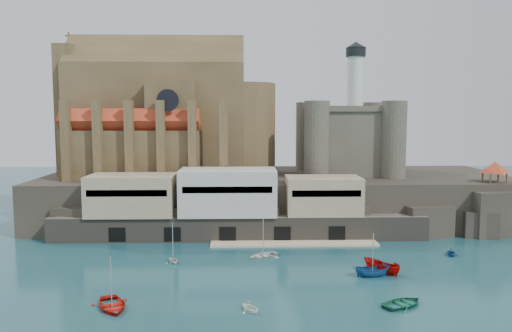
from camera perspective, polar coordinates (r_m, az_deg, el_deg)
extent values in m
plane|color=#17454C|center=(73.67, 4.24, -12.54)|extent=(300.00, 300.00, 0.00)
cube|color=black|center=(111.24, 2.24, -3.50)|extent=(100.00, 34.00, 10.00)
cube|color=black|center=(100.11, -19.51, -6.09)|extent=(9.00, 5.00, 6.00)
cube|color=black|center=(96.37, -10.38, -6.31)|extent=(9.00, 5.00, 6.00)
cube|color=black|center=(95.22, -0.16, -6.36)|extent=(9.00, 5.00, 6.00)
cube|color=black|center=(97.08, 9.98, -6.21)|extent=(9.00, 5.00, 6.00)
cube|color=black|center=(101.44, 18.93, -5.92)|extent=(9.00, 5.00, 6.00)
cube|color=#5D564A|center=(94.39, -1.98, -6.94)|extent=(70.00, 6.00, 4.50)
cube|color=#D3BD8D|center=(90.98, 4.38, -8.81)|extent=(30.00, 4.00, 0.40)
cube|color=black|center=(94.55, -15.57, -7.54)|extent=(3.00, 0.40, 2.60)
cube|color=black|center=(92.63, -9.51, -7.68)|extent=(3.00, 0.40, 2.60)
cube|color=black|center=(91.77, -3.26, -7.74)|extent=(3.00, 0.40, 2.60)
cube|color=black|center=(91.99, 3.04, -7.71)|extent=(3.00, 0.40, 2.60)
cube|color=black|center=(93.28, 9.23, -7.58)|extent=(3.00, 0.40, 2.60)
cube|color=tan|center=(96.52, -13.96, -3.20)|extent=(16.00, 9.00, 7.50)
cube|color=beige|center=(94.18, -3.21, -2.95)|extent=(18.00, 9.00, 8.50)
cube|color=tan|center=(95.44, 7.68, -3.33)|extent=(14.00, 8.00, 7.00)
cube|color=brown|center=(113.08, -11.11, 5.20)|extent=(38.00, 14.00, 24.00)
cube|color=brown|center=(113.56, -11.24, 11.26)|extent=(38.00, 13.01, 13.01)
cylinder|color=brown|center=(111.52, -1.40, 4.27)|extent=(14.00, 14.00, 20.00)
cube|color=brown|center=(112.53, -9.08, 4.22)|extent=(10.00, 20.00, 20.00)
cube|color=brown|center=(104.87, -14.06, 1.24)|extent=(28.00, 5.00, 10.00)
cube|color=brown|center=(123.42, -12.14, 1.99)|extent=(28.00, 5.00, 10.00)
cube|color=#B5391F|center=(104.54, -14.16, 4.85)|extent=(28.00, 5.66, 5.66)
cube|color=#B5391F|center=(123.15, -12.21, 5.05)|extent=(28.00, 5.66, 5.66)
cube|color=brown|center=(117.76, -20.33, 5.94)|extent=(4.00, 10.00, 28.00)
cylinder|color=black|center=(100.57, -10.06, 7.41)|extent=(4.40, 0.30, 4.40)
cube|color=brown|center=(105.11, -20.87, 2.68)|extent=(1.60, 2.20, 16.00)
cube|color=brown|center=(103.21, -17.61, 2.74)|extent=(1.60, 2.20, 16.00)
cube|color=brown|center=(101.66, -14.25, 2.79)|extent=(1.60, 2.20, 16.00)
cube|color=brown|center=(100.47, -10.80, 2.83)|extent=(1.60, 2.20, 16.00)
cube|color=brown|center=(99.64, -7.28, 2.86)|extent=(1.60, 2.20, 16.00)
cube|color=brown|center=(99.20, -3.71, 2.88)|extent=(1.60, 2.20, 16.00)
cube|color=#474438|center=(113.03, 10.36, 2.68)|extent=(16.00, 16.00, 14.00)
cube|color=#474438|center=(112.85, 10.43, 6.43)|extent=(17.00, 17.00, 1.20)
cylinder|color=#474438|center=(103.71, 6.93, 2.99)|extent=(5.20, 5.20, 16.00)
cylinder|color=#474438|center=(107.20, 15.44, 2.91)|extent=(5.20, 5.20, 16.00)
cylinder|color=#474438|center=(119.54, 5.82, 3.40)|extent=(5.20, 5.20, 16.00)
cylinder|color=#474438|center=(122.59, 13.28, 3.34)|extent=(5.20, 5.20, 16.00)
cylinder|color=silver|center=(115.40, 11.26, 9.19)|extent=(3.60, 3.60, 12.00)
cylinder|color=black|center=(116.01, 11.34, 12.64)|extent=(4.40, 4.40, 2.00)
cone|color=black|center=(116.21, 11.35, 13.42)|extent=(4.60, 4.60, 1.40)
cube|color=black|center=(109.01, 25.43, -4.64)|extent=(12.00, 10.00, 8.70)
cube|color=black|center=(104.96, 24.17, -6.01)|extent=(6.00, 5.00, 5.00)
cube|color=black|center=(113.30, 27.21, -5.03)|extent=(5.00, 4.00, 6.00)
cube|color=brown|center=(108.31, 25.54, -2.30)|extent=(4.20, 4.20, 0.30)
cylinder|color=brown|center=(105.99, 25.20, -1.66)|extent=(0.36, 0.36, 3.20)
cylinder|color=brown|center=(107.46, 26.72, -1.63)|extent=(0.36, 0.36, 3.20)
cylinder|color=brown|center=(108.83, 24.45, -1.44)|extent=(0.36, 0.36, 3.20)
cylinder|color=brown|center=(110.27, 25.94, -1.42)|extent=(0.36, 0.36, 3.20)
pyramid|color=#B5391F|center=(107.83, 25.64, -0.11)|extent=(6.40, 6.40, 2.20)
imported|color=#BA160B|center=(65.07, -16.14, -15.33)|extent=(4.82, 3.13, 6.54)
imported|color=white|center=(61.87, -0.68, -16.24)|extent=(3.12, 2.87, 3.09)
imported|color=navy|center=(75.58, 13.16, -12.20)|extent=(2.11, 2.06, 5.14)
imported|color=#1C6E4B|center=(65.95, 16.47, -15.05)|extent=(3.15, 4.23, 5.87)
imported|color=silver|center=(81.10, -9.45, -10.85)|extent=(3.09, 2.60, 3.07)
imported|color=#AA0702|center=(77.38, 14.12, -11.79)|extent=(3.16, 3.16, 5.87)
imported|color=white|center=(83.10, 0.83, -10.35)|extent=(3.18, 3.91, 5.53)
imported|color=navy|center=(90.04, 21.38, -9.48)|extent=(2.94, 2.20, 3.04)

